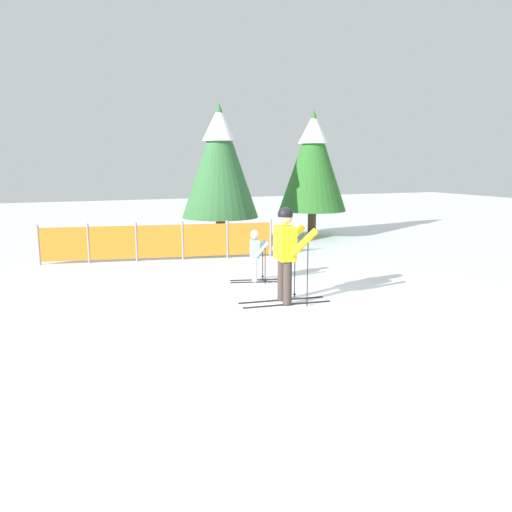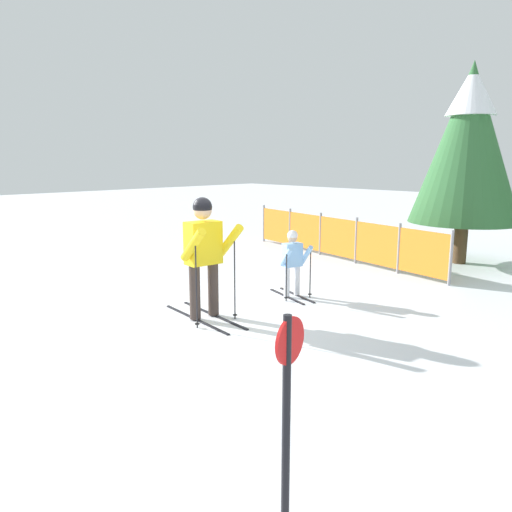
{
  "view_description": "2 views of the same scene",
  "coord_description": "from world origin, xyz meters",
  "px_view_note": "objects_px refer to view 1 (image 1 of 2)",
  "views": [
    {
      "loc": [
        -3.88,
        -8.3,
        2.64
      ],
      "look_at": [
        -0.12,
        0.98,
        0.8
      ],
      "focal_mm": 35.0,
      "sensor_mm": 36.0,
      "label": 1
    },
    {
      "loc": [
        5.97,
        -4.44,
        2.41
      ],
      "look_at": [
        0.4,
        0.99,
        0.89
      ],
      "focal_mm": 35.0,
      "sensor_mm": 36.0,
      "label": 2
    }
  ],
  "objects_px": {
    "skier_child": "(255,252)",
    "safety_fence": "(160,241)",
    "conifer_near": "(220,159)",
    "skier_adult": "(286,246)",
    "conifer_far": "(313,159)"
  },
  "relations": [
    {
      "from": "skier_adult",
      "to": "safety_fence",
      "type": "xyz_separation_m",
      "value": [
        -1.39,
        5.21,
        -0.57
      ]
    },
    {
      "from": "conifer_far",
      "to": "skier_child",
      "type": "bearing_deg",
      "value": -128.16
    },
    {
      "from": "skier_adult",
      "to": "skier_child",
      "type": "relative_size",
      "value": 1.56
    },
    {
      "from": "skier_child",
      "to": "safety_fence",
      "type": "bearing_deg",
      "value": 130.71
    },
    {
      "from": "conifer_far",
      "to": "conifer_near",
      "type": "distance_m",
      "value": 3.93
    },
    {
      "from": "skier_adult",
      "to": "conifer_far",
      "type": "xyz_separation_m",
      "value": [
        4.75,
        7.76,
        1.71
      ]
    },
    {
      "from": "safety_fence",
      "to": "conifer_far",
      "type": "height_order",
      "value": "conifer_far"
    },
    {
      "from": "skier_adult",
      "to": "skier_child",
      "type": "xyz_separation_m",
      "value": [
        0.12,
        1.87,
        -0.41
      ]
    },
    {
      "from": "conifer_near",
      "to": "skier_adult",
      "type": "bearing_deg",
      "value": -97.64
    },
    {
      "from": "skier_adult",
      "to": "skier_child",
      "type": "height_order",
      "value": "skier_adult"
    },
    {
      "from": "safety_fence",
      "to": "conifer_far",
      "type": "xyz_separation_m",
      "value": [
        6.13,
        2.55,
        2.28
      ]
    },
    {
      "from": "skier_adult",
      "to": "safety_fence",
      "type": "distance_m",
      "value": 5.42
    },
    {
      "from": "skier_child",
      "to": "conifer_near",
      "type": "xyz_separation_m",
      "value": [
        0.8,
        4.99,
        2.11
      ]
    },
    {
      "from": "skier_child",
      "to": "safety_fence",
      "type": "relative_size",
      "value": 0.19
    },
    {
      "from": "safety_fence",
      "to": "conifer_near",
      "type": "distance_m",
      "value": 3.63
    }
  ]
}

